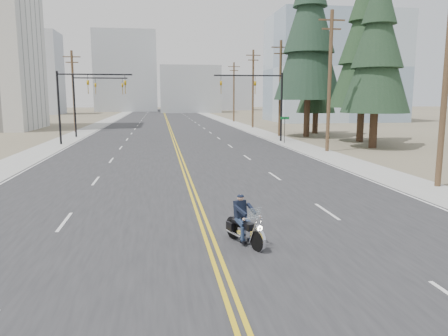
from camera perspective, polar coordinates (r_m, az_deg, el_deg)
name	(u,v)px	position (r m, az deg, el deg)	size (l,w,h in m)	color
ground_plane	(215,254)	(12.93, -1.24, -11.15)	(400.00, 400.00, 0.00)	#776D56
road	(168,122)	(82.17, -7.39, 5.96)	(20.00, 200.00, 0.01)	#303033
sidewalk_left	(104,123)	(82.76, -15.41, 5.74)	(3.00, 200.00, 0.01)	#A5A5A0
sidewalk_right	(229,122)	(83.17, 0.60, 6.08)	(3.00, 200.00, 0.01)	#A5A5A0
traffic_mast_left	(80,93)	(44.66, -18.29, 9.29)	(7.10, 0.26, 7.00)	black
traffic_mast_right	(262,93)	(45.26, 5.05, 9.70)	(7.10, 0.26, 7.00)	black
traffic_mast_far	(89,94)	(52.61, -17.17, 9.19)	(6.10, 0.26, 7.00)	black
street_sign	(285,125)	(43.87, 7.93, 5.57)	(0.90, 0.06, 2.62)	black
utility_pole_a	(446,72)	(24.47, 27.05, 11.10)	(2.20, 0.30, 11.00)	brown
utility_pole_b	(330,79)	(37.75, 13.63, 11.19)	(2.20, 0.30, 11.50)	brown
utility_pole_c	(280,87)	(51.97, 7.35, 10.46)	(2.20, 0.30, 11.00)	brown
utility_pole_d	(253,88)	(66.54, 3.80, 10.44)	(2.20, 0.30, 11.50)	brown
utility_pole_e	(234,91)	(83.22, 1.30, 10.02)	(2.20, 0.30, 11.00)	brown
utility_pole_left	(73,90)	(61.04, -19.07, 9.60)	(2.20, 0.30, 10.50)	brown
glass_building	(334,69)	(88.78, 14.12, 12.46)	(24.00, 16.00, 20.00)	#9EB5CC
haze_bldg_a	(33,73)	(131.53, -23.63, 11.25)	(14.00, 12.00, 22.00)	#B7BCC6
haze_bldg_b	(190,89)	(137.38, -4.51, 10.19)	(18.00, 14.00, 14.00)	#ADB2B7
haze_bldg_c	(305,82)	(128.97, 10.57, 11.02)	(16.00, 12.00, 18.00)	#B7BCC6
haze_bldg_d	(126,72)	(152.63, -12.63, 12.15)	(20.00, 15.00, 26.00)	#ADB2B7
haze_bldg_e	(231,94)	(164.19, 0.89, 9.69)	(14.00, 14.00, 12.00)	#B7BCC6
motorcyclist	(245,220)	(13.48, 2.76, -6.86)	(0.84, 1.97, 1.54)	black
conifer_near	(378,44)	(41.75, 19.46, 15.00)	(5.99, 5.99, 15.85)	#382619
conifer_mid	(364,41)	(47.40, 17.88, 15.53)	(6.59, 6.59, 17.58)	#382619
conifer_tall	(309,28)	(52.20, 11.10, 17.53)	(7.66, 7.66, 21.29)	#382619
conifer_far	(317,73)	(56.92, 12.03, 11.99)	(4.87, 4.87, 13.05)	#382619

